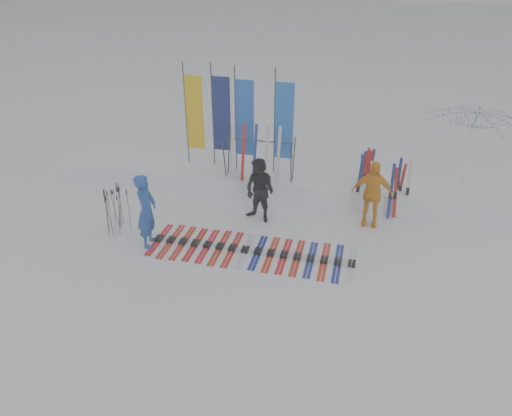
% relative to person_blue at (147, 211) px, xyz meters
% --- Properties ---
extents(ground, '(120.00, 120.00, 0.00)m').
position_rel_person_blue_xyz_m(ground, '(2.43, -0.86, -0.98)').
color(ground, white).
rests_on(ground, ground).
extents(snow_bank, '(14.00, 1.60, 0.60)m').
position_rel_person_blue_xyz_m(snow_bank, '(2.43, 3.74, -0.68)').
color(snow_bank, white).
rests_on(snow_bank, ground).
extents(person_blue, '(0.56, 0.77, 1.96)m').
position_rel_person_blue_xyz_m(person_blue, '(0.00, 0.00, 0.00)').
color(person_blue, '#1B47A0').
rests_on(person_blue, ground).
extents(person_black, '(1.08, 0.97, 1.82)m').
position_rel_person_blue_xyz_m(person_black, '(2.47, 1.89, -0.07)').
color(person_black, black).
rests_on(person_black, ground).
extents(person_yellow, '(1.10, 0.46, 1.87)m').
position_rel_person_blue_xyz_m(person_yellow, '(5.44, 2.37, -0.04)').
color(person_yellow, orange).
rests_on(person_yellow, ground).
extents(tent_canopy, '(3.43, 3.48, 2.75)m').
position_rel_person_blue_xyz_m(tent_canopy, '(8.14, 4.90, 0.40)').
color(tent_canopy, white).
rests_on(tent_canopy, ground).
extents(ski_row, '(5.16, 1.69, 0.07)m').
position_rel_person_blue_xyz_m(ski_row, '(2.64, 0.25, -0.94)').
color(ski_row, red).
rests_on(ski_row, ground).
extents(pole_cluster, '(0.70, 0.84, 1.25)m').
position_rel_person_blue_xyz_m(pole_cluster, '(-1.17, 0.49, -0.38)').
color(pole_cluster, '#595B60').
rests_on(pole_cluster, ground).
extents(feather_flags, '(3.40, 0.26, 3.20)m').
position_rel_person_blue_xyz_m(feather_flags, '(1.21, 3.95, 1.26)').
color(feather_flags, '#383A3F').
rests_on(feather_flags, ground).
extents(ski_rack, '(2.04, 0.80, 1.23)m').
position_rel_person_blue_xyz_m(ski_rack, '(2.11, 3.34, 0.40)').
color(ski_rack, '#383A3F').
rests_on(ski_rack, ground).
extents(upright_skis, '(1.44, 1.11, 1.70)m').
position_rel_person_blue_xyz_m(upright_skis, '(5.56, 3.49, -0.19)').
color(upright_skis, navy).
rests_on(upright_skis, ground).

